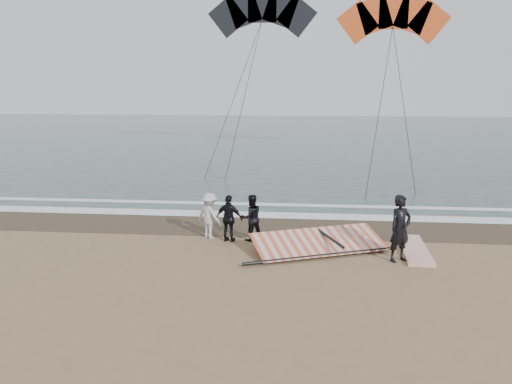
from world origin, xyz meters
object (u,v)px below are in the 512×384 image
(man_main, at_px, (400,228))
(board_cream, at_px, (328,241))
(sail_rig, at_px, (317,243))
(board_white, at_px, (414,249))

(man_main, distance_m, board_cream, 2.64)
(board_cream, height_order, sail_rig, sail_rig)
(board_white, relative_size, board_cream, 1.03)
(man_main, distance_m, board_white, 1.44)
(man_main, bearing_deg, board_white, 22.16)
(man_main, xyz_separation_m, sail_rig, (-2.36, 0.79, -0.79))
(man_main, height_order, board_white, man_main)
(board_white, bearing_deg, man_main, -123.47)
(board_cream, distance_m, sail_rig, 0.81)
(board_white, distance_m, board_cream, 2.69)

